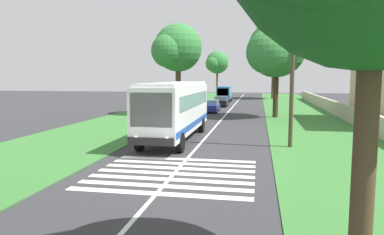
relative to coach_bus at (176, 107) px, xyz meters
The scene contains 15 objects.
ground 8.35m from the coach_bus, 167.11° to the right, with size 160.00×160.00×0.00m, color #333335.
grass_verge_left 9.82m from the coach_bus, 41.90° to the left, with size 120.00×8.00×0.04m, color #387533.
grass_verge_right 12.47m from the coach_bus, 54.50° to the right, with size 120.00×8.00×0.04m, color #387533.
centre_line 7.66m from the coach_bus, 14.16° to the right, with size 110.00×0.16×0.01m, color silver.
coach_bus is the anchor object (origin of this frame).
zebra_crossing 8.63m from the coach_bus, 167.56° to the right, with size 5.85×6.80×0.01m.
trailing_car_0 19.05m from the coach_bus, ahead, with size 4.30×1.78×1.43m.
trailing_car_1 27.15m from the coach_bus, ahead, with size 4.30×1.78×1.43m.
trailing_minibus_0 36.99m from the coach_bus, ahead, with size 6.00×2.14×2.53m.
roadside_tree_left_1 16.49m from the coach_bus, 12.65° to the left, with size 6.19×5.11×9.69m.
roadside_tree_left_2 56.39m from the coach_bus, ahead, with size 5.86×4.87×9.58m.
roadside_tree_right_0 46.92m from the coach_bus, ahead, with size 8.68×7.56×11.53m.
roadside_tree_right_2 16.36m from the coach_bus, 25.37° to the right, with size 7.04×5.81×9.66m.
utility_pole 7.58m from the coach_bus, 100.86° to the right, with size 0.24×1.40×8.22m.
roadside_wall 18.13m from the coach_bus, 47.84° to the right, with size 70.00×0.40×1.42m, color #B2A893.
Camera 1 is at (-14.93, -3.48, 4.11)m, focal length 33.84 mm.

